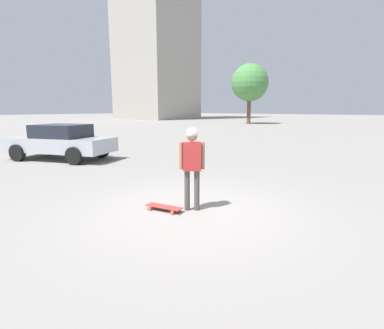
# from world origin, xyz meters

# --- Properties ---
(ground_plane) EXTENTS (220.00, 220.00, 0.00)m
(ground_plane) POSITION_xyz_m (0.00, 0.00, 0.00)
(ground_plane) COLOR gray
(person) EXTENTS (0.39, 0.41, 1.71)m
(person) POSITION_xyz_m (0.00, 0.00, 1.09)
(person) COLOR #4C4742
(person) RESTS_ON ground_plane
(skateboard) EXTENTS (0.41, 0.83, 0.09)m
(skateboard) POSITION_xyz_m (0.40, -0.42, 0.07)
(skateboard) COLOR #A5332D
(skateboard) RESTS_ON ground_plane
(car_parked_near) EXTENTS (3.28, 4.70, 1.44)m
(car_parked_near) POSITION_xyz_m (-1.50, -8.18, 0.75)
(car_parked_near) COLOR #ADB2B7
(car_parked_near) RESTS_ON ground_plane
(building_block_distant) EXTENTS (12.57, 13.15, 42.33)m
(building_block_distant) POSITION_xyz_m (-39.75, -41.45, 21.16)
(building_block_distant) COLOR #9E998E
(building_block_distant) RESTS_ON ground_plane
(tree_distant) EXTENTS (5.03, 5.03, 8.10)m
(tree_distant) POSITION_xyz_m (-33.02, -16.64, 5.55)
(tree_distant) COLOR brown
(tree_distant) RESTS_ON ground_plane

